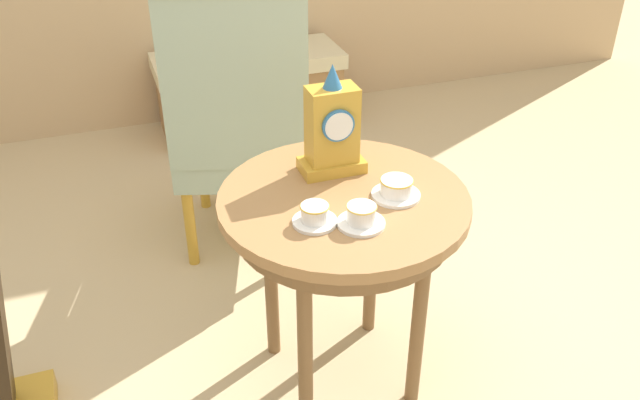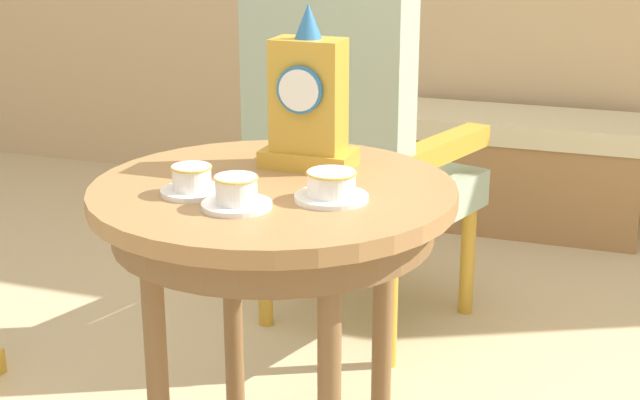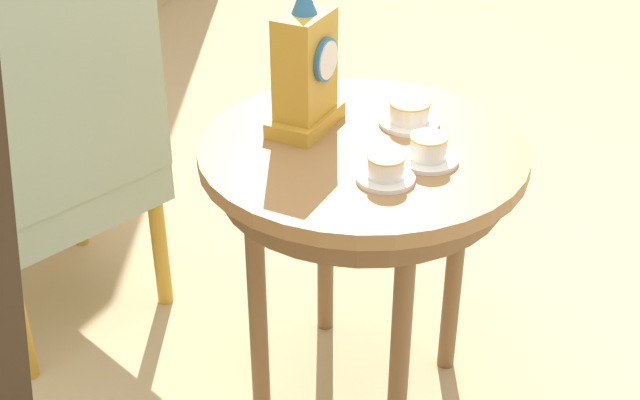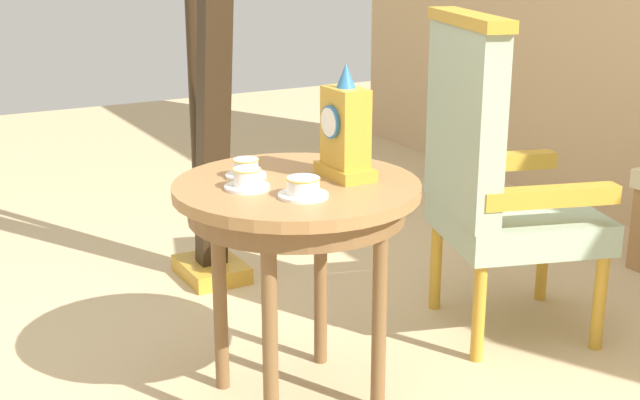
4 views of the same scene
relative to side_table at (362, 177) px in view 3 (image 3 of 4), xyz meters
The scene contains 6 objects.
side_table is the anchor object (origin of this frame).
teacup_left 0.19m from the side_table, 139.58° to the right, with size 0.12×0.12×0.06m.
teacup_right 0.19m from the side_table, 93.53° to the right, with size 0.13×0.13×0.06m.
teacup_center 0.18m from the side_table, 20.50° to the right, with size 0.14×0.14×0.06m.
mantel_clock 0.26m from the side_table, 82.74° to the left, with size 0.19×0.11×0.34m.
armchair 0.83m from the side_table, 97.28° to the left, with size 0.67×0.67×1.14m.
Camera 3 is at (-1.47, -0.68, 1.58)m, focal length 49.29 mm.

